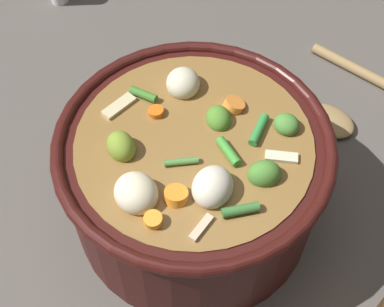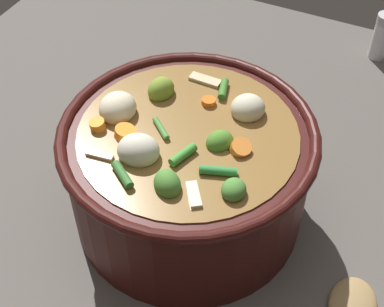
% 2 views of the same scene
% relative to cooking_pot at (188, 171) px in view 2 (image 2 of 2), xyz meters
% --- Properties ---
extents(ground_plane, '(1.10, 1.10, 0.00)m').
position_rel_cooking_pot_xyz_m(ground_plane, '(-0.00, -0.00, -0.08)').
color(ground_plane, '#514C47').
extents(cooking_pot, '(0.32, 0.32, 0.18)m').
position_rel_cooking_pot_xyz_m(cooking_pot, '(0.00, 0.00, 0.00)').
color(cooking_pot, '#38110F').
rests_on(cooking_pot, ground_plane).
extents(salt_shaker, '(0.03, 0.03, 0.09)m').
position_rel_cooking_pot_xyz_m(salt_shaker, '(-0.15, -0.47, -0.04)').
color(salt_shaker, silver).
rests_on(salt_shaker, ground_plane).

